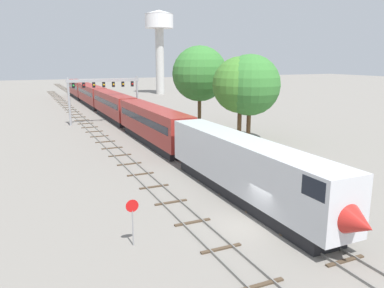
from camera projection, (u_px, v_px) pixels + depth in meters
name	position (u px, v px, depth m)	size (l,w,h in m)	color
ground_plane	(253.00, 225.00, 25.24)	(400.00, 400.00, 0.00)	gray
track_main	(102.00, 112.00, 79.34)	(2.60, 200.00, 0.16)	slate
track_near	(92.00, 129.00, 59.35)	(2.60, 160.00, 0.16)	slate
passenger_train	(113.00, 105.00, 69.29)	(3.04, 111.13, 4.80)	silver
signal_gantry	(104.00, 89.00, 64.01)	(12.10, 0.49, 7.88)	#999BA0
water_tower	(159.00, 30.00, 115.51)	(8.74, 8.74, 25.25)	beige
stop_sign	(132.00, 216.00, 22.10)	(0.76, 0.08, 2.88)	gray
trackside_tree_left	(200.00, 74.00, 58.50)	(8.49, 8.49, 12.84)	brown
trackside_tree_mid	(250.00, 85.00, 49.33)	(7.94, 7.94, 11.45)	brown
trackside_tree_right	(240.00, 85.00, 49.46)	(7.34, 7.34, 11.18)	brown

